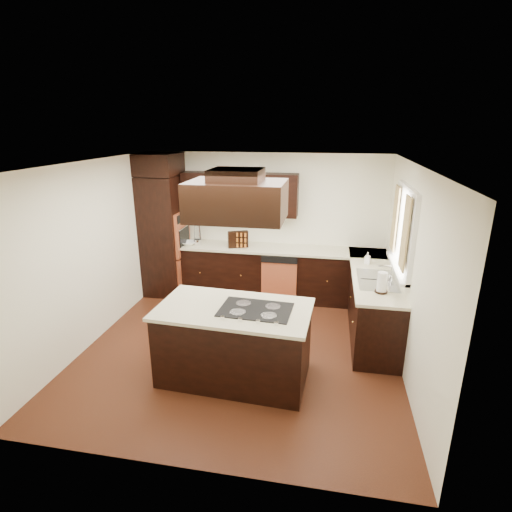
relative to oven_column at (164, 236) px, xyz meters
name	(u,v)px	position (x,y,z in m)	size (l,w,h in m)	color
floor	(241,348)	(1.78, -1.71, -1.07)	(4.20, 4.20, 0.02)	#612D18
ceiling	(239,163)	(1.78, -1.71, 1.45)	(4.20, 4.20, 0.02)	silver
wall_back	(266,224)	(1.78, 0.40, 0.19)	(4.20, 0.02, 2.50)	white
wall_front	(182,348)	(1.78, -3.81, 0.19)	(4.20, 0.02, 2.50)	white
wall_left	(91,253)	(-0.33, -1.71, 0.19)	(0.02, 4.20, 2.50)	white
wall_right	(411,273)	(3.88, -1.71, 0.19)	(0.02, 4.20, 2.50)	white
oven_column	(164,236)	(0.00, 0.00, 0.00)	(0.65, 0.75, 2.12)	black
wall_oven_face	(183,233)	(0.35, 0.00, 0.06)	(0.05, 0.62, 0.78)	#BD5832
base_cabinets_back	(265,273)	(1.81, 0.09, -0.62)	(2.93, 0.60, 0.88)	black
base_cabinets_right	(372,301)	(3.58, -0.80, -0.62)	(0.60, 2.40, 0.88)	black
countertop_back	(265,248)	(1.81, 0.08, -0.16)	(2.93, 0.63, 0.04)	beige
countertop_right	(374,273)	(3.56, -0.80, -0.16)	(0.63, 2.40, 0.04)	beige
upper_cabinets	(240,194)	(1.34, 0.23, 0.75)	(2.00, 0.34, 0.72)	black
dishwasher_front	(279,282)	(2.10, -0.20, -0.66)	(0.60, 0.05, 0.72)	#BD5832
window_frame	(404,229)	(3.85, -1.16, 0.59)	(0.06, 1.32, 1.12)	white
window_pane	(406,229)	(3.87, -1.16, 0.59)	(0.00, 1.20, 1.00)	white
curtain_left	(405,234)	(3.79, -1.57, 0.64)	(0.02, 0.34, 0.90)	beige
curtain_right	(395,218)	(3.79, -0.74, 0.64)	(0.02, 0.34, 0.90)	beige
sink_rim	(377,280)	(3.58, -1.16, -0.14)	(0.52, 0.84, 0.01)	silver
island	(234,344)	(1.84, -2.36, -0.62)	(1.73, 0.94, 0.88)	black
island_top	(234,309)	(1.84, -2.36, -0.16)	(1.79, 1.00, 0.04)	beige
cooktop	(256,310)	(2.10, -2.37, -0.13)	(0.82, 0.54, 0.01)	black
range_hood	(237,201)	(1.88, -2.25, 1.10)	(1.05, 0.72, 0.42)	black
hood_duct	(236,175)	(1.88, -2.25, 1.38)	(0.55, 0.50, 0.13)	black
blender_base	(198,242)	(0.62, 0.03, -0.09)	(0.15, 0.15, 0.10)	silver
blender_pitcher	(197,232)	(0.62, 0.03, 0.09)	(0.13, 0.13, 0.26)	silver
spice_rack	(238,239)	(1.36, -0.01, 0.00)	(0.35, 0.09, 0.29)	black
mixing_bowl	(189,243)	(0.46, -0.01, -0.11)	(0.25, 0.25, 0.06)	white
soap_bottle	(368,258)	(3.49, -0.48, -0.05)	(0.08, 0.08, 0.18)	white
paper_towel	(382,283)	(3.58, -1.59, 0.00)	(0.13, 0.13, 0.27)	white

